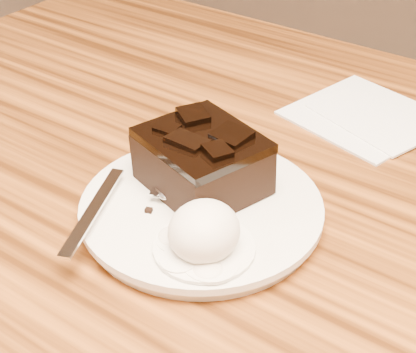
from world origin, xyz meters
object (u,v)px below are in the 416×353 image
Objects in this scene: plate at (201,211)px; spoon at (171,186)px; brownie at (202,164)px; napkin at (364,115)px; ice_cream_scoop at (204,231)px.

spoon is (-0.03, -0.00, 0.01)m from plate.
brownie is 0.03m from spoon.
plate is 2.13× the size of brownie.
plate is 1.50× the size of napkin.
ice_cream_scoop is 0.09m from spoon.
brownie is at bearing -103.57° from napkin.
napkin is (0.04, 0.25, -0.01)m from plate.
brownie reaches higher than ice_cream_scoop.
ice_cream_scoop reaches higher than spoon.
napkin is (0.00, 0.30, -0.03)m from ice_cream_scoop.
brownie is 0.24m from napkin.
spoon is (-0.02, -0.02, -0.02)m from brownie.
ice_cream_scoop is at bearing -51.96° from plate.
plate is at bearing 128.04° from ice_cream_scoop.
plate is at bearing -21.12° from spoon.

